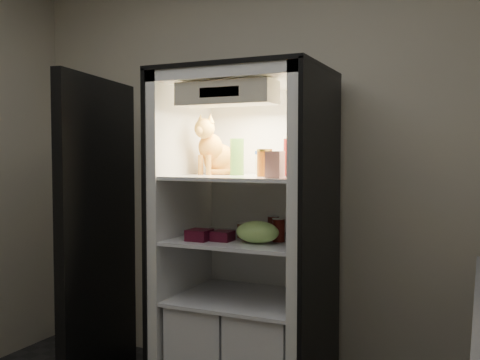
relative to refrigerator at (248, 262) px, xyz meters
The scene contains 16 objects.
room_shell 1.61m from the refrigerator, 90.00° to the right, with size 3.60×3.60×3.60m.
refrigerator is the anchor object (origin of this frame).
fridge_door 0.89m from the refrigerator, 161.92° to the right, with size 0.24×0.86×1.85m.
tabby_cat 0.67m from the refrigerator, behind, with size 0.29×0.34×0.35m.
parmesan_shaker 0.60m from the refrigerator, 154.90° to the right, with size 0.08×0.08×0.21m.
mayo_tub 0.58m from the refrigerator, 65.97° to the left, with size 0.10×0.10×0.14m.
salsa_jar 0.60m from the refrigerator, 38.54° to the right, with size 0.08×0.08×0.15m.
pepper_jar 0.67m from the refrigerator, ahead, with size 0.13×0.13×0.22m.
cream_carton 0.68m from the refrigerator, 45.72° to the right, with size 0.08×0.08×0.13m, color beige.
soda_can_a 0.25m from the refrigerator, 19.48° to the left, with size 0.07×0.07×0.12m.
soda_can_b 0.35m from the refrigerator, ahead, with size 0.07×0.07×0.12m.
soda_can_c 0.32m from the refrigerator, 22.35° to the right, with size 0.07×0.07×0.13m.
condiment_jar 0.20m from the refrigerator, 109.61° to the right, with size 0.06×0.06×0.09m.
grape_bag 0.30m from the refrigerator, 53.31° to the right, with size 0.23×0.17×0.12m, color #92CD5F.
berry_box_left 0.35m from the refrigerator, 128.62° to the right, with size 0.12×0.12×0.06m, color #520D21.
berry_box_right 0.27m from the refrigerator, 109.39° to the right, with size 0.11×0.11×0.05m, color #520D21.
Camera 1 is at (1.21, -1.38, 1.41)m, focal length 40.00 mm.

